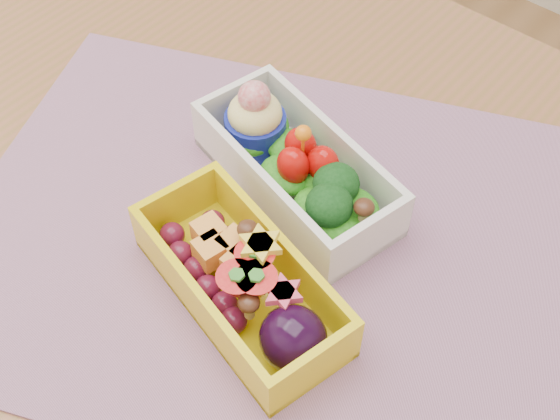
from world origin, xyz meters
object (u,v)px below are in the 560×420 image
Objects in this scene: placemat at (269,237)px; bento_white at (296,166)px; bento_yellow at (244,283)px; table at (218,288)px.

bento_white is (-0.02, 0.06, 0.03)m from placemat.
placemat is at bearing 127.15° from bento_yellow.
bento_white reaches higher than table.
bento_white is 1.04× the size of bento_yellow.
table is at bearing -96.85° from bento_white.
bento_white is at bearing 124.26° from bento_yellow.
bento_white is at bearing 107.38° from placemat.
table is at bearing 166.56° from bento_yellow.
placemat is at bearing 26.09° from table.
placemat reaches higher than table.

